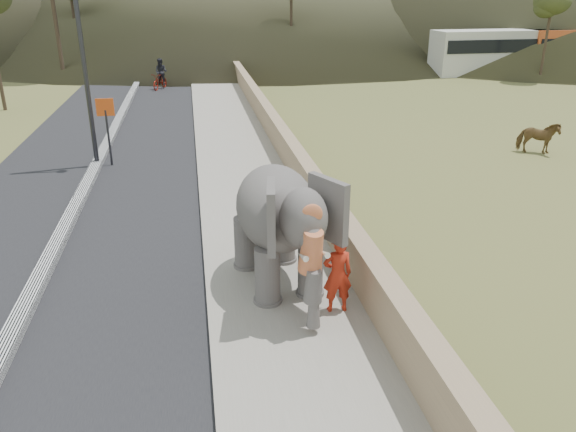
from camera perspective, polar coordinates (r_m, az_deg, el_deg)
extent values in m
plane|color=olive|center=(8.70, 3.33, -20.63)|extent=(160.00, 160.00, 0.00)
cube|color=black|center=(17.58, -20.45, 1.15)|extent=(7.00, 120.00, 0.03)
cube|color=black|center=(17.55, -20.50, 1.43)|extent=(0.35, 120.00, 0.22)
cube|color=#9E9687|center=(17.29, -4.03, 2.41)|extent=(3.00, 120.00, 0.15)
cube|color=tan|center=(17.36, 1.36, 4.20)|extent=(0.30, 120.00, 1.10)
cylinder|color=#2C2B30|center=(20.44, -20.18, 15.54)|extent=(0.16, 0.16, 8.00)
cylinder|color=#2D2D33|center=(20.85, -17.74, 7.51)|extent=(0.08, 0.08, 2.00)
cube|color=#E55215|center=(20.62, -18.10, 10.46)|extent=(0.60, 0.05, 0.60)
imported|color=brown|center=(23.54, 24.04, 7.28)|extent=(1.62, 1.27, 1.24)
imported|color=silver|center=(48.69, 18.41, 14.99)|extent=(4.50, 2.62, 1.44)
cube|color=beige|center=(45.60, 21.20, 15.27)|extent=(11.10, 2.99, 3.10)
imported|color=#B42713|center=(10.62, 5.05, -5.92)|extent=(0.56, 0.37, 1.54)
imported|color=maroon|center=(36.84, -12.86, 13.18)|extent=(1.29, 1.95, 0.97)
imported|color=black|center=(36.76, -12.76, 14.08)|extent=(0.96, 0.87, 1.63)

